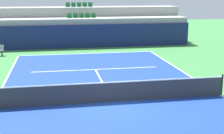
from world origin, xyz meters
The scene contains 12 objects.
ground_plane centered at (0.00, 0.00, 0.00)m, with size 80.00×80.00×0.00m, color #387A3D.
court_surface centered at (0.00, 0.00, 0.01)m, with size 11.00×24.00×0.01m, color navy.
baseline_far centered at (0.00, 11.95, 0.01)m, with size 11.00×0.10×0.00m, color white.
sideline_right centered at (5.45, 0.00, 0.01)m, with size 0.10×24.00×0.00m, color white.
service_line_far centered at (0.00, 6.40, 0.01)m, with size 8.26×0.10×0.00m, color white.
centre_service_line centered at (0.00, 3.20, 0.01)m, with size 0.10×6.40×0.00m, color white.
back_wall centered at (0.00, 14.78, 1.05)m, with size 19.88×0.30×2.09m, color navy.
stands_tier_lower centered at (0.00, 16.13, 1.29)m, with size 19.88×2.40×2.58m, color #9E9E99.
stands_tier_upper centered at (0.00, 18.53, 1.74)m, with size 19.88×2.40×3.47m, color #9E9E99.
seating_row_lower centered at (0.00, 16.22, 2.70)m, with size 2.68×0.44×0.44m.
seating_row_upper centered at (0.00, 18.62, 3.60)m, with size 2.68×0.44×0.44m.
tennis_net centered at (0.00, 0.00, 0.51)m, with size 11.08×0.08×1.07m.
Camera 1 is at (-2.59, -14.12, 5.12)m, focal length 51.82 mm.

